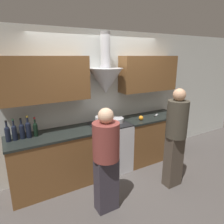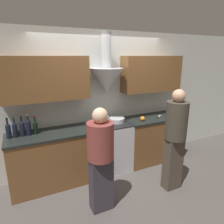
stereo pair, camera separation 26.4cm
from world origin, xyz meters
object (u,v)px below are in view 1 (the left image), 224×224
(wine_bottle_4, at_px, (35,129))
(stock_pot, at_px, (102,121))
(person_foreground_right, at_px, (176,134))
(stove_range, at_px, (109,147))
(wine_bottle_0, at_px, (8,133))
(orange_fruit, at_px, (141,118))
(wine_bottle_1, at_px, (14,132))
(person_foreground_left, at_px, (106,157))
(wine_bottle_3, at_px, (28,129))
(mixing_bowl, at_px, (116,120))
(wine_bottle_2, at_px, (22,130))

(wine_bottle_4, height_order, stock_pot, wine_bottle_4)
(person_foreground_right, bearing_deg, wine_bottle_4, 152.90)
(stove_range, xyz_separation_m, wine_bottle_0, (-1.67, 0.04, 0.60))
(stove_range, height_order, stock_pot, stock_pot)
(wine_bottle_4, relative_size, orange_fruit, 3.40)
(wine_bottle_1, relative_size, person_foreground_right, 0.20)
(stock_pot, relative_size, person_foreground_left, 0.16)
(person_foreground_left, bearing_deg, orange_fruit, 33.34)
(person_foreground_left, bearing_deg, wine_bottle_4, 127.30)
(wine_bottle_3, distance_m, person_foreground_left, 1.29)
(wine_bottle_4, xyz_separation_m, mixing_bowl, (1.44, -0.02, -0.08))
(wine_bottle_1, bearing_deg, mixing_bowl, -0.48)
(person_foreground_left, bearing_deg, wine_bottle_2, 134.10)
(orange_fruit, height_order, person_foreground_left, person_foreground_left)
(stove_range, relative_size, person_foreground_right, 0.56)
(stove_range, xyz_separation_m, wine_bottle_4, (-1.28, 0.05, 0.59))
(wine_bottle_0, bearing_deg, stove_range, -1.34)
(wine_bottle_0, xyz_separation_m, stock_pot, (1.50, -0.07, -0.05))
(orange_fruit, bearing_deg, person_foreground_right, -86.01)
(wine_bottle_0, height_order, wine_bottle_1, wine_bottle_1)
(wine_bottle_2, relative_size, stock_pot, 1.31)
(wine_bottle_2, bearing_deg, person_foreground_right, -24.88)
(wine_bottle_1, relative_size, stock_pot, 1.35)
(wine_bottle_0, height_order, wine_bottle_4, wine_bottle_0)
(wine_bottle_2, bearing_deg, orange_fruit, -4.57)
(wine_bottle_0, xyz_separation_m, wine_bottle_4, (0.39, 0.02, -0.01))
(person_foreground_right, bearing_deg, wine_bottle_0, 157.14)
(wine_bottle_3, height_order, person_foreground_left, person_foreground_left)
(stove_range, relative_size, orange_fruit, 10.47)
(wine_bottle_4, xyz_separation_m, orange_fruit, (1.92, -0.17, -0.08))
(wine_bottle_0, bearing_deg, person_foreground_left, -40.17)
(wine_bottle_3, height_order, mixing_bowl, wine_bottle_3)
(wine_bottle_3, xyz_separation_m, orange_fruit, (2.02, -0.16, -0.10))
(wine_bottle_4, distance_m, person_foreground_right, 2.23)
(orange_fruit, bearing_deg, wine_bottle_1, 175.77)
(wine_bottle_1, relative_size, wine_bottle_3, 0.95)
(wine_bottle_1, bearing_deg, wine_bottle_0, -176.69)
(person_foreground_right, bearing_deg, mixing_bowl, 118.52)
(stove_range, xyz_separation_m, wine_bottle_2, (-1.47, 0.05, 0.60))
(stove_range, bearing_deg, wine_bottle_3, 178.22)
(wine_bottle_2, height_order, orange_fruit, wine_bottle_2)
(orange_fruit, bearing_deg, mixing_bowl, 162.66)
(wine_bottle_3, bearing_deg, wine_bottle_4, 6.13)
(wine_bottle_2, relative_size, person_foreground_right, 0.19)
(orange_fruit, bearing_deg, wine_bottle_3, 175.40)
(person_foreground_left, bearing_deg, stove_range, 58.67)
(stock_pot, xyz_separation_m, person_foreground_right, (0.86, -0.93, -0.10))
(mixing_bowl, bearing_deg, wine_bottle_4, 179.03)
(stove_range, xyz_separation_m, person_foreground_right, (0.70, -0.96, 0.45))
(wine_bottle_1, xyz_separation_m, person_foreground_left, (1.03, -0.95, -0.25))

